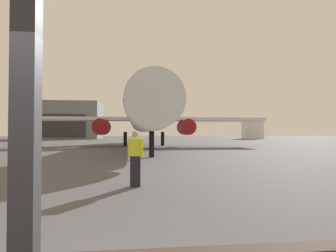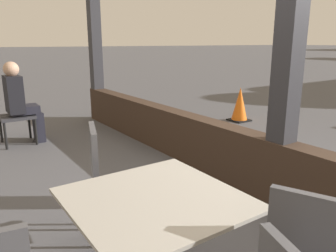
{
  "view_description": "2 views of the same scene",
  "coord_description": "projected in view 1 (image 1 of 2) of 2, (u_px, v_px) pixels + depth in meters",
  "views": [
    {
      "loc": [
        0.92,
        -2.53,
        1.67
      ],
      "look_at": [
        3.24,
        17.78,
        2.16
      ],
      "focal_mm": 30.58,
      "sensor_mm": 36.0,
      "label": 1
    },
    {
      "loc": [
        1.84,
        -2.55,
        1.51
      ],
      "look_at": [
        -0.29,
        -1.09,
        0.86
      ],
      "focal_mm": 35.33,
      "sensor_mm": 36.0,
      "label": 2
    }
  ],
  "objects": [
    {
      "name": "window_frame",
      "position": [
        25.0,
        170.0,
        2.4
      ],
      "size": [
        8.92,
        0.24,
        3.8
      ],
      "color": "#38281E",
      "rests_on": "ground"
    },
    {
      "name": "fuel_storage_tank",
      "position": [
        253.0,
        128.0,
        81.63
      ],
      "size": [
        6.29,
        6.29,
        5.91
      ],
      "primitive_type": "cylinder",
      "color": "white",
      "rests_on": "ground"
    },
    {
      "name": "ground_crew_worker",
      "position": [
        135.0,
        158.0,
        8.91
      ],
      "size": [
        0.49,
        0.36,
        1.74
      ],
      "color": "black",
      "rests_on": "ground"
    },
    {
      "name": "airplane",
      "position": [
        145.0,
        116.0,
        33.87
      ],
      "size": [
        30.07,
        36.01,
        10.57
      ],
      "color": "silver",
      "rests_on": "ground"
    },
    {
      "name": "distant_hangar",
      "position": [
        67.0,
        121.0,
        78.7
      ],
      "size": [
        18.4,
        14.54,
        9.91
      ],
      "color": "slate",
      "rests_on": "ground"
    },
    {
      "name": "ground_plane",
      "position": [
        129.0,
        144.0,
        42.1
      ],
      "size": [
        220.0,
        220.0,
        0.0
      ],
      "primitive_type": "plane",
      "color": "#4C4C51"
    }
  ]
}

